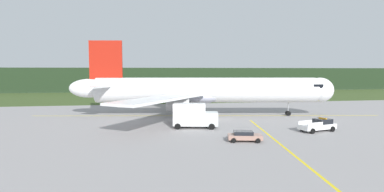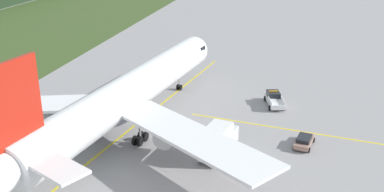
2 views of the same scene
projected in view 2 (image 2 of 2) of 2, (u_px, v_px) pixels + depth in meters
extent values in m
plane|color=gray|center=(168.00, 130.00, 58.00)|extent=(320.00, 320.00, 0.00)
cube|color=yellow|center=(131.00, 129.00, 58.47)|extent=(66.82, 10.66, 0.01)
cube|color=yellow|center=(321.00, 135.00, 56.85)|extent=(5.72, 34.99, 0.01)
cylinder|color=white|center=(129.00, 93.00, 56.68)|extent=(42.47, 11.23, 4.81)
ellipsoid|color=white|center=(193.00, 51.00, 75.82)|extent=(5.96, 5.56, 4.81)
ellipsoid|color=#B0B3C4|center=(121.00, 109.00, 55.33)|extent=(12.19, 6.76, 2.64)
cube|color=black|center=(191.00, 48.00, 74.51)|extent=(2.48, 4.79, 0.70)
cube|color=white|center=(15.00, 105.00, 54.46)|extent=(11.58, 21.92, 0.35)
cylinder|color=#B6B6B6|center=(52.00, 112.00, 55.67)|extent=(4.17, 3.01, 2.45)
cylinder|color=black|center=(62.00, 107.00, 57.38)|extent=(0.46, 2.24, 2.25)
cube|color=white|center=(191.00, 137.00, 46.34)|extent=(16.70, 20.40, 0.35)
cylinder|color=#B6B6B6|center=(170.00, 133.00, 50.04)|extent=(4.17, 3.01, 2.45)
cylinder|color=black|center=(177.00, 126.00, 51.75)|extent=(0.46, 2.24, 2.25)
cube|color=#AE1E10|center=(14.00, 109.00, 38.16)|extent=(6.28, 1.40, 8.50)
cube|color=white|center=(52.00, 165.00, 37.98)|extent=(5.83, 7.64, 0.28)
cylinder|color=gray|center=(179.00, 80.00, 71.75)|extent=(0.20, 0.20, 2.59)
cylinder|color=black|center=(178.00, 87.00, 72.31)|extent=(0.92, 0.36, 0.90)
cylinder|color=black|center=(181.00, 87.00, 72.13)|extent=(0.92, 0.36, 0.90)
cylinder|color=gray|center=(96.00, 121.00, 56.18)|extent=(0.28, 0.28, 2.59)
cylinder|color=black|center=(102.00, 129.00, 57.13)|extent=(1.23, 0.48, 1.20)
cylinder|color=black|center=(97.00, 128.00, 57.38)|extent=(1.23, 0.48, 1.20)
cylinder|color=black|center=(96.00, 133.00, 55.92)|extent=(1.23, 0.48, 1.20)
cylinder|color=black|center=(91.00, 132.00, 56.16)|extent=(1.23, 0.48, 1.20)
cylinder|color=gray|center=(140.00, 129.00, 54.00)|extent=(0.28, 0.28, 2.59)
cylinder|color=black|center=(140.00, 136.00, 55.20)|extent=(1.23, 0.48, 1.20)
cylinder|color=black|center=(146.00, 137.00, 54.95)|extent=(1.23, 0.48, 1.20)
cylinder|color=black|center=(135.00, 140.00, 53.98)|extent=(1.23, 0.48, 1.20)
cylinder|color=black|center=(140.00, 141.00, 53.74)|extent=(1.23, 0.48, 1.20)
cube|color=silver|center=(274.00, 101.00, 65.85)|extent=(5.89, 3.31, 0.70)
cube|color=black|center=(273.00, 94.00, 66.54)|extent=(2.61, 2.32, 0.70)
cube|color=silver|center=(270.00, 100.00, 64.38)|extent=(2.61, 0.76, 0.45)
cube|color=silver|center=(283.00, 100.00, 64.42)|extent=(2.61, 0.76, 0.45)
cube|color=orange|center=(273.00, 91.00, 66.39)|extent=(0.54, 1.39, 0.16)
cylinder|color=black|center=(265.00, 98.00, 67.72)|extent=(0.80, 0.42, 0.76)
cylinder|color=black|center=(278.00, 98.00, 67.77)|extent=(0.80, 0.42, 0.76)
cylinder|color=black|center=(270.00, 108.00, 64.19)|extent=(0.80, 0.42, 0.76)
cylinder|color=black|center=(284.00, 108.00, 64.23)|extent=(0.80, 0.42, 0.76)
cube|color=silver|center=(226.00, 135.00, 53.50)|extent=(2.34, 2.73, 2.00)
cube|color=silver|center=(216.00, 141.00, 50.41)|extent=(5.22, 3.32, 3.30)
cylinder|color=#99999E|center=(219.00, 151.00, 51.85)|extent=(0.77, 0.25, 1.04)
cylinder|color=#99999E|center=(213.00, 159.00, 50.20)|extent=(0.77, 0.25, 1.04)
cylinder|color=black|center=(217.00, 140.00, 54.32)|extent=(0.93, 0.43, 0.90)
cylinder|color=black|center=(235.00, 144.00, 53.39)|extent=(0.93, 0.43, 0.90)
cylinder|color=black|center=(200.00, 159.00, 50.02)|extent=(0.93, 0.43, 0.90)
cylinder|color=black|center=(220.00, 163.00, 49.09)|extent=(0.93, 0.43, 0.90)
cube|color=#9F7668|center=(304.00, 141.00, 53.77)|extent=(4.43, 2.60, 0.55)
cube|color=black|center=(304.00, 138.00, 53.41)|extent=(2.60, 2.00, 0.45)
cylinder|color=black|center=(299.00, 137.00, 55.45)|extent=(0.62, 0.30, 0.60)
cylinder|color=black|center=(314.00, 140.00, 54.73)|extent=(0.62, 0.30, 0.60)
cylinder|color=black|center=(294.00, 147.00, 53.00)|extent=(0.62, 0.30, 0.60)
cylinder|color=black|center=(309.00, 150.00, 52.28)|extent=(0.62, 0.30, 0.60)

